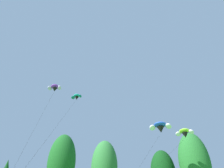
% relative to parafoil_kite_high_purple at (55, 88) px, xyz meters
% --- Properties ---
extents(treeline_tree_d, '(5.89, 5.89, 15.14)m').
position_rel_parafoil_kite_high_purple_xyz_m(treeline_tree_d, '(-1.58, 13.60, -10.46)').
color(treeline_tree_d, '#472D19').
rests_on(treeline_tree_d, ground_plane).
extents(treeline_tree_e, '(5.44, 5.44, 13.48)m').
position_rel_parafoil_kite_high_purple_xyz_m(treeline_tree_e, '(7.66, 13.44, -11.47)').
color(treeline_tree_e, '#472D19').
rests_on(treeline_tree_e, ground_plane).
extents(treeline_tree_g, '(5.39, 5.39, 13.31)m').
position_rel_parafoil_kite_high_purple_xyz_m(treeline_tree_g, '(24.47, 8.67, -11.57)').
color(treeline_tree_g, '#472D19').
rests_on(treeline_tree_g, ground_plane).
extents(parafoil_kite_high_purple, '(4.80, 15.20, 19.17)m').
position_rel_parafoil_kite_high_purple_xyz_m(parafoil_kite_high_purple, '(0.00, 0.00, 0.00)').
color(parafoil_kite_high_purple, purple).
extents(parafoil_kite_mid_lime_white, '(12.46, 14.98, 11.26)m').
position_rel_parafoil_kite_high_purple_xyz_m(parafoil_kite_mid_lime_white, '(22.12, 2.82, -7.96)').
color(parafoil_kite_mid_lime_white, '#93D633').
extents(parafoil_kite_far_teal, '(2.29, 16.34, 17.52)m').
position_rel_parafoil_kite_high_purple_xyz_m(parafoil_kite_far_teal, '(3.94, 0.93, -1.50)').
color(parafoil_kite_far_teal, teal).
extents(parafoil_kite_low_blue_white, '(9.02, 14.61, 12.40)m').
position_rel_parafoil_kite_high_purple_xyz_m(parafoil_kite_low_blue_white, '(18.29, 2.52, -6.94)').
color(parafoil_kite_low_blue_white, blue).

